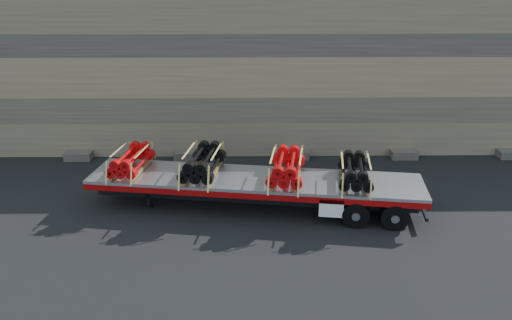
{
  "coord_description": "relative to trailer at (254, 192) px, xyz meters",
  "views": [
    {
      "loc": [
        -0.09,
        -16.82,
        8.31
      ],
      "look_at": [
        0.11,
        0.66,
        1.5
      ],
      "focal_mm": 35.0,
      "sensor_mm": 36.0,
      "label": 1
    }
  ],
  "objects": [
    {
      "name": "bundle_midrear",
      "position": [
        1.13,
        -0.16,
        1.03
      ],
      "size": [
        1.55,
        2.58,
        0.86
      ],
      "primitive_type": null,
      "rotation": [
        0.0,
        0.0,
        -0.14
      ],
      "color": "red",
      "rests_on": "trailer"
    },
    {
      "name": "bundle_rear",
      "position": [
        3.51,
        -0.51,
        1.0
      ],
      "size": [
        1.43,
        2.38,
        0.8
      ],
      "primitive_type": null,
      "rotation": [
        0.0,
        0.0,
        -0.14
      ],
      "color": "black",
      "rests_on": "trailer"
    },
    {
      "name": "trailer",
      "position": [
        0.0,
        0.0,
        0.0
      ],
      "size": [
        12.19,
        4.0,
        1.2
      ],
      "primitive_type": null,
      "rotation": [
        0.0,
        0.0,
        -0.14
      ],
      "color": "#B1B4B9",
      "rests_on": "ground"
    },
    {
      "name": "bundle_midfront",
      "position": [
        -1.87,
        0.27,
        1.04
      ],
      "size": [
        1.59,
        2.64,
        0.88
      ],
      "primitive_type": null,
      "rotation": [
        0.0,
        0.0,
        -0.14
      ],
      "color": "black",
      "rests_on": "trailer"
    },
    {
      "name": "ground",
      "position": [
        -0.05,
        0.3,
        -0.6
      ],
      "size": [
        120.0,
        120.0,
        0.0
      ],
      "primitive_type": "plane",
      "color": "black",
      "rests_on": "ground"
    },
    {
      "name": "bundle_front",
      "position": [
        -4.56,
        0.66,
        0.99
      ],
      "size": [
        1.41,
        2.34,
        0.78
      ],
      "primitive_type": null,
      "rotation": [
        0.0,
        0.0,
        -0.14
      ],
      "color": "red",
      "rests_on": "trailer"
    },
    {
      "name": "rock_wall",
      "position": [
        -0.05,
        6.8,
        2.9
      ],
      "size": [
        44.0,
        3.0,
        7.0
      ],
      "primitive_type": "cube",
      "color": "#7A6B54",
      "rests_on": "ground"
    }
  ]
}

